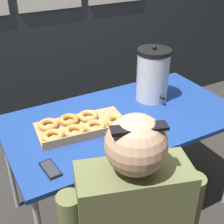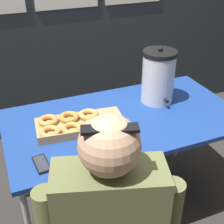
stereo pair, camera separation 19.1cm
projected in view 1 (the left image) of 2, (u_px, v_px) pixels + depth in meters
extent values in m
plane|color=#2D2B28|center=(122.00, 203.00, 2.37)|extent=(12.00, 12.00, 0.00)
cube|color=navy|center=(124.00, 119.00, 1.99)|extent=(1.49, 0.81, 0.03)
cylinder|color=#ADADB2|center=(10.00, 168.00, 2.16)|extent=(0.03, 0.03, 0.74)
cylinder|color=#ADADB2|center=(170.00, 117.00, 2.74)|extent=(0.03, 0.03, 0.74)
cube|color=tan|center=(82.00, 126.00, 1.87)|extent=(0.56, 0.33, 0.02)
cube|color=tan|center=(89.00, 134.00, 1.75)|extent=(0.53, 0.06, 0.04)
torus|color=#D08E46|center=(53.00, 136.00, 1.74)|extent=(0.15, 0.15, 0.03)
torus|color=#CF8D45|center=(75.00, 131.00, 1.78)|extent=(0.16, 0.16, 0.03)
torus|color=#D28F48|center=(95.00, 126.00, 1.83)|extent=(0.15, 0.15, 0.03)
torus|color=#C7843D|center=(116.00, 121.00, 1.88)|extent=(0.16, 0.16, 0.03)
torus|color=#CA8840|center=(48.00, 124.00, 1.84)|extent=(0.16, 0.16, 0.03)
torus|color=#C17F37|center=(69.00, 120.00, 1.89)|extent=(0.13, 0.13, 0.03)
torus|color=#D3914A|center=(88.00, 116.00, 1.93)|extent=(0.13, 0.13, 0.03)
cylinder|color=silver|center=(153.00, 77.00, 2.12)|extent=(0.22, 0.22, 0.33)
cylinder|color=black|center=(154.00, 51.00, 2.03)|extent=(0.22, 0.22, 0.03)
sphere|color=black|center=(155.00, 47.00, 2.01)|extent=(0.03, 0.03, 0.03)
cylinder|color=black|center=(161.00, 97.00, 2.08)|extent=(0.02, 0.05, 0.02)
cube|color=black|center=(50.00, 169.00, 1.54)|extent=(0.08, 0.15, 0.01)
cube|color=#2D333D|center=(50.00, 168.00, 1.54)|extent=(0.07, 0.13, 0.00)
cube|color=#60663D|center=(132.00, 223.00, 1.27)|extent=(0.47, 0.32, 0.57)
sphere|color=tan|center=(136.00, 145.00, 1.07)|extent=(0.22, 0.22, 0.22)
cube|color=black|center=(139.00, 128.00, 1.00)|extent=(0.19, 0.10, 0.01)
cylinder|color=#60663D|center=(188.00, 218.00, 1.33)|extent=(0.10, 0.10, 0.45)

